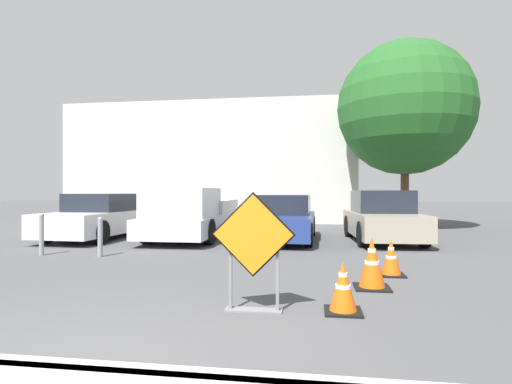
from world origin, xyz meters
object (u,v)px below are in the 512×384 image
at_px(traffic_cone_third, 391,258).
at_px(parked_car_nearest, 102,217).
at_px(road_closed_sign, 253,245).
at_px(parked_car_third, 382,218).
at_px(bollard_second, 41,233).
at_px(bollard_nearest, 100,236).
at_px(traffic_cone_second, 372,263).
at_px(pickup_truck, 191,216).
at_px(traffic_cone_nearest, 343,287).
at_px(parked_car_second, 284,219).

distance_m(traffic_cone_third, parked_car_nearest, 9.41).
distance_m(road_closed_sign, parked_car_third, 7.97).
bearing_deg(bollard_second, bollard_nearest, 0.00).
bearing_deg(traffic_cone_second, road_closed_sign, -138.32).
distance_m(parked_car_nearest, pickup_truck, 2.94).
relative_size(traffic_cone_nearest, parked_car_third, 0.15).
xyz_separation_m(road_closed_sign, traffic_cone_third, (2.12, 2.48, -0.51)).
xyz_separation_m(traffic_cone_second, parked_car_nearest, (-7.68, 5.70, 0.28)).
height_order(parked_car_nearest, bollard_nearest, parked_car_nearest).
bearing_deg(parked_car_nearest, parked_car_third, -175.70).
xyz_separation_m(parked_car_nearest, pickup_truck, (2.94, 0.10, 0.05)).
xyz_separation_m(parked_car_second, parked_car_third, (2.94, 0.09, 0.06)).
bearing_deg(traffic_cone_second, bollard_second, 163.24).
height_order(road_closed_sign, bollard_nearest, road_closed_sign).
bearing_deg(traffic_cone_third, bollard_nearest, 169.44).
bearing_deg(pickup_truck, traffic_cone_second, 128.86).
height_order(parked_car_third, bollard_nearest, parked_car_third).
relative_size(parked_car_nearest, bollard_second, 4.78).
distance_m(bollard_nearest, bollard_second, 1.48).
bearing_deg(traffic_cone_second, pickup_truck, 129.25).
bearing_deg(parked_car_nearest, parked_car_second, -175.61).
bearing_deg(pickup_truck, traffic_cone_nearest, 120.17).
relative_size(pickup_truck, parked_car_second, 1.23).
bearing_deg(bollard_second, traffic_cone_second, -16.76).
bearing_deg(traffic_cone_third, traffic_cone_nearest, -113.31).
relative_size(traffic_cone_third, parked_car_nearest, 0.14).
bearing_deg(parked_car_nearest, bollard_second, 99.54).
relative_size(traffic_cone_second, traffic_cone_third, 1.22).
bearing_deg(traffic_cone_nearest, parked_car_nearest, 135.51).
xyz_separation_m(traffic_cone_nearest, traffic_cone_third, (1.01, 2.34, 0.01)).
relative_size(road_closed_sign, pickup_truck, 0.27).
xyz_separation_m(parked_car_second, bollard_nearest, (-3.95, -3.74, -0.16)).
distance_m(traffic_cone_second, traffic_cone_third, 1.13).
distance_m(pickup_truck, parked_car_third, 5.88).
height_order(traffic_cone_third, bollard_second, bollard_second).
bearing_deg(bollard_nearest, parked_car_nearest, 118.70).
distance_m(road_closed_sign, bollard_second, 6.68).
bearing_deg(pickup_truck, road_closed_sign, 112.72).
xyz_separation_m(parked_car_nearest, parked_car_second, (5.88, 0.22, -0.02)).
distance_m(traffic_cone_nearest, bollard_nearest, 6.29).
xyz_separation_m(pickup_truck, parked_car_second, (2.94, 0.11, -0.07)).
xyz_separation_m(traffic_cone_second, bollard_second, (-7.23, 2.18, 0.13)).
relative_size(parked_car_second, bollard_second, 4.52).
bearing_deg(parked_car_third, road_closed_sign, 66.20).
distance_m(parked_car_second, bollard_second, 6.60).
height_order(traffic_cone_nearest, pickup_truck, pickup_truck).
bearing_deg(traffic_cone_third, pickup_truck, 137.48).
bearing_deg(bollard_nearest, parked_car_second, 43.37).
distance_m(parked_car_nearest, bollard_second, 3.55).
xyz_separation_m(traffic_cone_second, parked_car_third, (1.14, 6.01, 0.31)).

